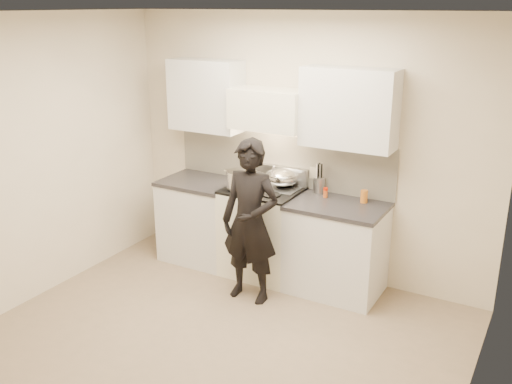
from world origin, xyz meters
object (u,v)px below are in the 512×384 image
wok (282,177)px  utensil_crock (319,184)px  stove (263,231)px  person (250,222)px  counter_right (336,248)px

wok → utensil_crock: 0.38m
utensil_crock → stove: bearing=-155.5°
utensil_crock → person: 0.89m
counter_right → utensil_crock: bearing=142.1°
stove → wok: bearing=43.5°
counter_right → wok: bearing=168.0°
utensil_crock → person: size_ratio=0.19×
utensil_crock → person: (-0.36, -0.78, -0.22)m
stove → wok: wok is taller
counter_right → person: 0.92m
wok → person: 0.73m
counter_right → person: size_ratio=0.58×
counter_right → utensil_crock: (-0.31, 0.24, 0.55)m
wok → utensil_crock: (0.37, 0.09, -0.04)m
wok → person: size_ratio=0.26×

